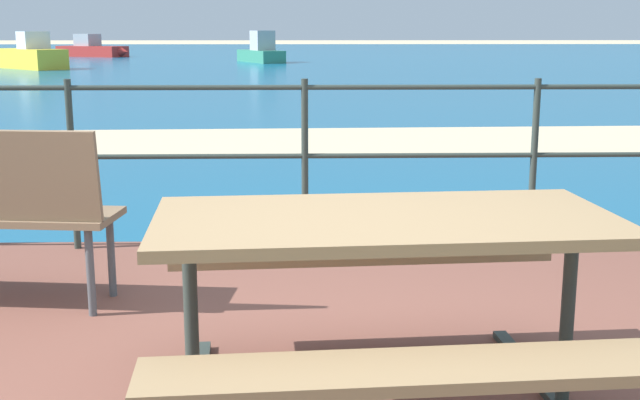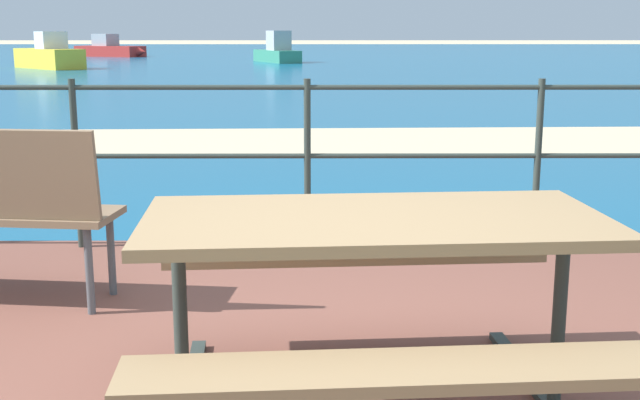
{
  "view_description": "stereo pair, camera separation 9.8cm",
  "coord_description": "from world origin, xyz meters",
  "px_view_note": "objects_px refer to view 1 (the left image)",
  "views": [
    {
      "loc": [
        -0.04,
        -2.6,
        1.44
      ],
      "look_at": [
        0.08,
        1.73,
        0.52
      ],
      "focal_mm": 44.93,
      "sensor_mm": 36.0,
      "label": 1
    },
    {
      "loc": [
        0.05,
        -2.6,
        1.44
      ],
      "look_at": [
        0.08,
        1.73,
        0.52
      ],
      "focal_mm": 44.93,
      "sensor_mm": 36.0,
      "label": 2
    }
  ],
  "objects_px": {
    "boat_near": "(30,56)",
    "boat_mid": "(260,52)",
    "boat_far": "(92,49)",
    "picnic_table": "(385,264)"
  },
  "relations": [
    {
      "from": "boat_near",
      "to": "boat_mid",
      "type": "bearing_deg",
      "value": -98.08
    },
    {
      "from": "boat_near",
      "to": "boat_mid",
      "type": "relative_size",
      "value": 0.87
    },
    {
      "from": "boat_far",
      "to": "picnic_table",
      "type": "bearing_deg",
      "value": -48.44
    },
    {
      "from": "boat_mid",
      "to": "boat_far",
      "type": "relative_size",
      "value": 0.93
    },
    {
      "from": "boat_near",
      "to": "boat_mid",
      "type": "xyz_separation_m",
      "value": [
        8.52,
        6.13,
        0.0
      ]
    },
    {
      "from": "picnic_table",
      "to": "boat_near",
      "type": "height_order",
      "value": "boat_near"
    },
    {
      "from": "picnic_table",
      "to": "boat_near",
      "type": "relative_size",
      "value": 0.47
    },
    {
      "from": "picnic_table",
      "to": "boat_far",
      "type": "distance_m",
      "value": 44.59
    },
    {
      "from": "picnic_table",
      "to": "boat_mid",
      "type": "height_order",
      "value": "boat_mid"
    },
    {
      "from": "boat_mid",
      "to": "boat_far",
      "type": "bearing_deg",
      "value": 27.07
    }
  ]
}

